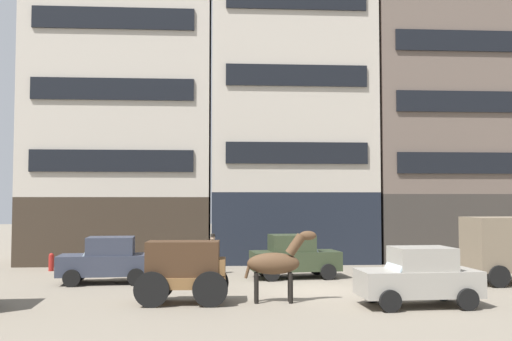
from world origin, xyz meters
The scene contains 11 objects.
ground_plane centered at (0.00, 0.00, 0.00)m, with size 120.00×120.00×0.00m, color slate.
building_far_left centered at (-8.88, 10.80, 9.23)m, with size 10.13×6.34×18.38m.
building_center_left centered at (0.41, 10.80, 8.12)m, with size 9.15×6.34×16.16m.
building_center_right centered at (9.29, 10.80, 8.52)m, with size 9.30×6.34×16.95m.
cargo_wagon centered at (-4.62, -2.43, 1.15)m, with size 2.94×1.59×1.98m.
draft_horse centered at (-1.67, -2.43, 1.27)m, with size 2.35×0.65×2.30m.
sedan_dark centered at (2.69, -3.38, 0.91)m, with size 3.78×2.03×1.83m.
sedan_light centered at (-0.34, 3.31, 0.91)m, with size 3.86×2.21×1.83m.
sedan_parked_curb centered at (-7.96, 2.27, 0.91)m, with size 3.81×2.09×1.83m.
pedestrian_officer centered at (-3.81, 4.73, 0.98)m, with size 0.49×0.49×1.79m.
fire_hydrant_curbside centered at (-11.34, 6.41, 0.43)m, with size 0.24×0.24×0.83m.
Camera 1 is at (-3.51, -20.98, 3.29)m, focal length 40.19 mm.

